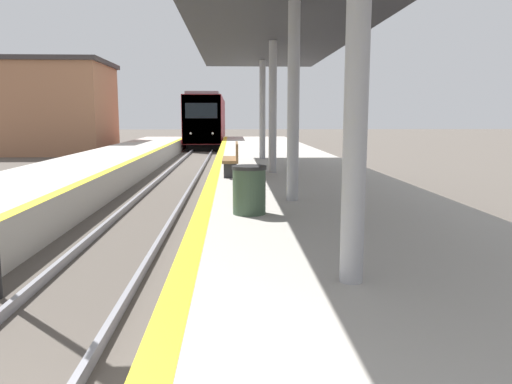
% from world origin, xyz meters
% --- Properties ---
extents(train, '(2.84, 18.82, 4.36)m').
position_xyz_m(train, '(0.00, 43.26, 2.22)').
color(train, black).
rests_on(train, ground).
extents(station_canopy, '(4.54, 19.82, 4.00)m').
position_xyz_m(station_canopy, '(3.37, 10.19, 4.70)').
color(station_canopy, '#99999E').
rests_on(station_canopy, platform_right).
extents(trash_bin, '(0.59, 0.59, 0.83)m').
position_xyz_m(trash_bin, '(2.46, 6.36, 1.30)').
color(trash_bin, '#384C38').
rests_on(trash_bin, platform_right).
extents(bench, '(0.44, 1.73, 0.92)m').
position_xyz_m(bench, '(2.19, 12.10, 1.38)').
color(bench, brown).
rests_on(bench, platform_right).
extents(station_building, '(8.66, 6.96, 6.29)m').
position_xyz_m(station_building, '(-10.52, 33.26, 3.16)').
color(station_building, '#9E6B4C').
rests_on(station_building, ground).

